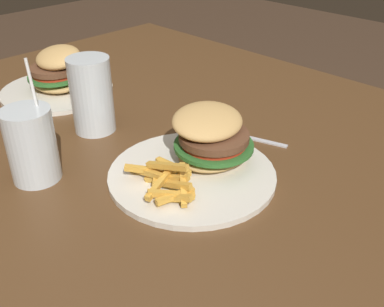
# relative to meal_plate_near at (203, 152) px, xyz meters

# --- Properties ---
(dining_table) EXTENTS (1.30, 1.17, 0.71)m
(dining_table) POSITION_rel_meal_plate_near_xyz_m (-0.09, 0.21, -0.15)
(dining_table) COLOR brown
(dining_table) RESTS_ON ground_plane
(meal_plate_near) EXTENTS (0.28, 0.28, 0.11)m
(meal_plate_near) POSITION_rel_meal_plate_near_xyz_m (0.00, 0.00, 0.00)
(meal_plate_near) COLOR silver
(meal_plate_near) RESTS_ON dining_table
(beer_glass) EXTENTS (0.08, 0.08, 0.15)m
(beer_glass) POSITION_rel_meal_plate_near_xyz_m (-0.04, 0.25, 0.03)
(beer_glass) COLOR silver
(beer_glass) RESTS_ON dining_table
(juice_glass) EXTENTS (0.08, 0.08, 0.20)m
(juice_glass) POSITION_rel_meal_plate_near_xyz_m (-0.21, 0.18, 0.02)
(juice_glass) COLOR silver
(juice_glass) RESTS_ON dining_table
(spoon) EXTENTS (0.08, 0.17, 0.01)m
(spoon) POSITION_rel_meal_plate_near_xyz_m (0.12, 0.07, -0.03)
(spoon) COLOR silver
(spoon) RESTS_ON dining_table
(meal_plate_far) EXTENTS (0.26, 0.26, 0.11)m
(meal_plate_far) POSITION_rel_meal_plate_near_xyz_m (0.01, 0.47, 0.00)
(meal_plate_far) COLOR silver
(meal_plate_far) RESTS_ON dining_table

